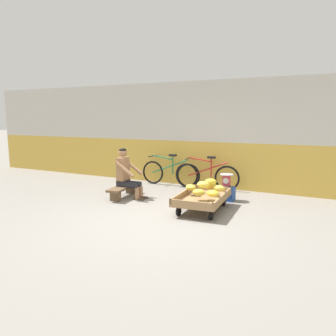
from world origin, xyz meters
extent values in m
plane|color=gray|center=(0.00, 0.00, 0.00)|extent=(80.00, 80.00, 0.00)
cube|color=gold|center=(0.00, 3.25, 0.60)|extent=(16.00, 0.30, 1.20)
cube|color=#B7B2A8|center=(0.00, 3.25, 1.99)|extent=(16.00, 0.30, 1.57)
cube|color=#99754C|center=(0.41, 0.97, 0.23)|extent=(0.93, 1.49, 0.05)
cube|color=#99754C|center=(0.01, 0.94, 0.31)|extent=(0.13, 1.44, 0.10)
cube|color=#99754C|center=(0.81, 0.99, 0.31)|extent=(0.13, 1.44, 0.10)
cube|color=#99754C|center=(0.36, 1.67, 0.31)|extent=(0.84, 0.09, 0.10)
cube|color=#99754C|center=(0.45, 0.27, 0.31)|extent=(0.84, 0.09, 0.10)
cylinder|color=black|center=(0.06, 1.45, 0.09)|extent=(0.06, 0.18, 0.18)
cylinder|color=black|center=(0.69, 1.49, 0.09)|extent=(0.06, 0.18, 0.18)
cylinder|color=black|center=(0.13, 0.45, 0.09)|extent=(0.06, 0.18, 0.18)
cylinder|color=black|center=(0.76, 0.49, 0.09)|extent=(0.06, 0.18, 0.18)
ellipsoid|color=gold|center=(0.43, 0.71, 0.42)|extent=(0.27, 0.22, 0.13)
ellipsoid|color=yellow|center=(0.66, 1.23, 0.42)|extent=(0.24, 0.19, 0.13)
ellipsoid|color=yellow|center=(0.69, 0.75, 0.42)|extent=(0.28, 0.24, 0.13)
ellipsoid|color=gold|center=(0.12, 1.05, 0.42)|extent=(0.29, 0.25, 0.13)
ellipsoid|color=gold|center=(0.38, 1.38, 0.42)|extent=(0.29, 0.26, 0.13)
ellipsoid|color=yellow|center=(0.47, 0.82, 0.56)|extent=(0.26, 0.21, 0.13)
ellipsoid|color=yellow|center=(0.49, 1.22, 0.54)|extent=(0.30, 0.28, 0.13)
cube|color=brown|center=(-1.61, 1.17, 0.24)|extent=(0.43, 1.13, 0.05)
cube|color=brown|center=(-1.65, 1.55, 0.11)|extent=(0.25, 0.11, 0.22)
cube|color=brown|center=(-1.56, 0.79, 0.11)|extent=(0.25, 0.11, 0.22)
cylinder|color=#9E704C|center=(-1.22, 1.29, 0.14)|extent=(0.10, 0.10, 0.27)
cube|color=#4C3D2D|center=(-1.16, 1.29, 0.02)|extent=(0.23, 0.10, 0.04)
cylinder|color=#232328|center=(-1.41, 1.27, 0.32)|extent=(0.41, 0.16, 0.13)
cylinder|color=#9E704C|center=(-1.20, 1.11, 0.14)|extent=(0.10, 0.10, 0.27)
cube|color=#4C3D2D|center=(-1.14, 1.11, 0.02)|extent=(0.23, 0.10, 0.04)
cylinder|color=#232328|center=(-1.40, 1.09, 0.32)|extent=(0.41, 0.16, 0.13)
cube|color=#232328|center=(-1.61, 1.17, 0.34)|extent=(0.24, 0.29, 0.14)
cube|color=#9E704C|center=(-1.61, 1.17, 0.67)|extent=(0.20, 0.33, 0.52)
cylinder|color=#9E704C|center=(-1.46, 1.38, 0.70)|extent=(0.47, 0.11, 0.36)
cylinder|color=#9E704C|center=(-1.44, 0.98, 0.70)|extent=(0.47, 0.11, 0.36)
sphere|color=#9E704C|center=(-1.61, 1.17, 1.05)|extent=(0.19, 0.19, 0.19)
ellipsoid|color=black|center=(-1.61, 1.17, 1.10)|extent=(0.17, 0.17, 0.09)
cube|color=#234CA8|center=(0.60, 1.97, 0.15)|extent=(0.36, 0.28, 0.30)
cylinder|color=#28282D|center=(0.60, 1.97, 0.32)|extent=(0.20, 0.20, 0.03)
cube|color=#C6384C|center=(0.60, 1.97, 0.45)|extent=(0.16, 0.10, 0.24)
cylinder|color=white|center=(0.60, 1.91, 0.45)|extent=(0.13, 0.01, 0.13)
cylinder|color=#B2B5BA|center=(0.60, 1.97, 0.58)|extent=(0.30, 0.30, 0.01)
torus|color=black|center=(-1.75, 2.83, 0.32)|extent=(0.64, 0.05, 0.64)
torus|color=black|center=(-0.73, 2.84, 0.32)|extent=(0.64, 0.05, 0.64)
cylinder|color=#236B3D|center=(-1.24, 2.83, 0.52)|extent=(1.03, 0.04, 0.43)
cylinder|color=#236B3D|center=(-1.14, 2.83, 0.56)|extent=(0.04, 0.04, 0.48)
cylinder|color=#236B3D|center=(-1.45, 2.83, 0.76)|extent=(0.61, 0.04, 0.12)
cube|color=black|center=(-1.14, 2.83, 0.83)|extent=(0.20, 0.10, 0.05)
cylinder|color=black|center=(-1.75, 2.83, 0.78)|extent=(0.03, 0.48, 0.03)
torus|color=black|center=(-0.68, 2.80, 0.32)|extent=(0.64, 0.11, 0.64)
torus|color=black|center=(0.34, 2.89, 0.32)|extent=(0.64, 0.11, 0.64)
cylinder|color=#AD231E|center=(-0.17, 2.85, 0.52)|extent=(1.03, 0.13, 0.43)
cylinder|color=#AD231E|center=(-0.07, 2.86, 0.56)|extent=(0.04, 0.04, 0.48)
cylinder|color=#AD231E|center=(-0.37, 2.83, 0.76)|extent=(0.62, 0.09, 0.12)
cube|color=black|center=(-0.07, 2.86, 0.83)|extent=(0.21, 0.12, 0.05)
cylinder|color=black|center=(-0.68, 2.80, 0.78)|extent=(0.07, 0.48, 0.03)
cube|color=#D13D4C|center=(0.45, 1.47, 0.12)|extent=(0.18, 0.12, 0.24)
camera|label=1|loc=(2.58, -4.92, 1.84)|focal=34.67mm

